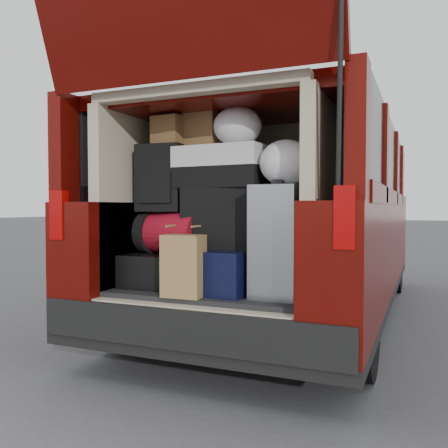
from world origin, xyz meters
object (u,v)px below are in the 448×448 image
(silver_roller, at_px, (282,241))
(twotone_duffel, at_px, (221,168))
(backpack, at_px, (162,178))
(black_soft_case, at_px, (228,218))
(red_duffel, at_px, (173,233))
(navy_hardshell, at_px, (223,269))
(kraft_bag, at_px, (183,266))
(black_hardshell, at_px, (163,269))

(silver_roller, distance_m, twotone_duffel, 0.63)
(backpack, bearing_deg, black_soft_case, 2.19)
(red_duffel, xyz_separation_m, twotone_duffel, (0.32, 0.04, 0.42))
(red_duffel, bearing_deg, black_soft_case, 16.17)
(navy_hardshell, height_order, red_duffel, red_duffel)
(navy_hardshell, height_order, silver_roller, silver_roller)
(silver_roller, bearing_deg, navy_hardshell, 173.95)
(navy_hardshell, height_order, twotone_duffel, twotone_duffel)
(navy_hardshell, bearing_deg, red_duffel, -175.60)
(red_duffel, bearing_deg, backpack, -164.53)
(twotone_duffel, bearing_deg, red_duffel, -169.03)
(navy_hardshell, xyz_separation_m, kraft_bag, (-0.11, -0.32, 0.05))
(black_hardshell, bearing_deg, black_soft_case, 3.22)
(silver_roller, bearing_deg, twotone_duffel, 168.67)
(silver_roller, relative_size, black_soft_case, 1.22)
(black_hardshell, xyz_separation_m, twotone_duffel, (0.41, 0.03, 0.66))
(kraft_bag, relative_size, red_duffel, 0.85)
(silver_roller, bearing_deg, black_soft_case, 166.35)
(silver_roller, xyz_separation_m, twotone_duffel, (-0.43, 0.10, 0.45))
(backpack, bearing_deg, red_duffel, 1.62)
(red_duffel, bearing_deg, navy_hardshell, 8.30)
(black_hardshell, distance_m, backpack, 0.60)
(black_hardshell, relative_size, silver_roller, 0.83)
(backpack, relative_size, twotone_duffel, 0.74)
(navy_hardshell, xyz_separation_m, twotone_duffel, (-0.03, 0.05, 0.64))
(navy_hardshell, relative_size, silver_roller, 0.93)
(kraft_bag, bearing_deg, red_duffel, 124.84)
(black_hardshell, distance_m, silver_roller, 0.87)
(kraft_bag, height_order, red_duffel, red_duffel)
(red_duffel, bearing_deg, kraft_bag, -43.38)
(twotone_duffel, bearing_deg, navy_hardshell, -48.79)
(black_soft_case, bearing_deg, twotone_duffel, -175.75)
(black_hardshell, bearing_deg, kraft_bag, -46.50)
(silver_roller, bearing_deg, backpack, 178.09)
(backpack, bearing_deg, silver_roller, -8.05)
(black_hardshell, distance_m, red_duffel, 0.26)
(silver_roller, bearing_deg, kraft_bag, -150.90)
(black_hardshell, height_order, kraft_bag, kraft_bag)
(silver_roller, height_order, twotone_duffel, twotone_duffel)
(kraft_bag, height_order, twotone_duffel, twotone_duffel)
(navy_hardshell, relative_size, twotone_duffel, 1.01)
(twotone_duffel, bearing_deg, black_soft_case, 10.25)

